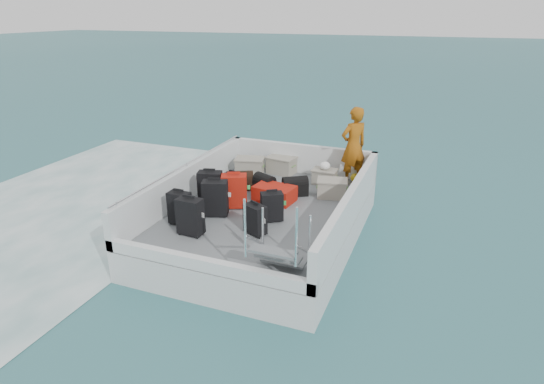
{
  "coord_description": "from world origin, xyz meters",
  "views": [
    {
      "loc": [
        3.16,
        -7.66,
        4.33
      ],
      "look_at": [
        0.14,
        0.06,
        1.0
      ],
      "focal_mm": 30.0,
      "sensor_mm": 36.0,
      "label": 1
    }
  ],
  "objects_px": {
    "suitcase_0": "(180,208)",
    "suitcase_2": "(233,186)",
    "crate_1": "(282,166)",
    "crate_0": "(250,167)",
    "crate_2": "(324,177)",
    "suitcase_6": "(255,220)",
    "suitcase_5": "(234,191)",
    "suitcase_8": "(274,194)",
    "suitcase_7": "(272,207)",
    "crate_3": "(332,189)",
    "suitcase_4": "(215,199)",
    "passenger": "(353,146)",
    "suitcase_1": "(210,188)",
    "suitcase_3": "(190,217)"
  },
  "relations": [
    {
      "from": "suitcase_5",
      "to": "suitcase_8",
      "type": "distance_m",
      "value": 0.89
    },
    {
      "from": "suitcase_1",
      "to": "crate_2",
      "type": "bearing_deg",
      "value": 31.66
    },
    {
      "from": "crate_0",
      "to": "crate_2",
      "type": "height_order",
      "value": "crate_0"
    },
    {
      "from": "crate_1",
      "to": "crate_3",
      "type": "relative_size",
      "value": 1.07
    },
    {
      "from": "suitcase_1",
      "to": "passenger",
      "type": "xyz_separation_m",
      "value": [
        2.41,
        2.26,
        0.53
      ]
    },
    {
      "from": "suitcase_3",
      "to": "suitcase_2",
      "type": "bearing_deg",
      "value": 93.13
    },
    {
      "from": "suitcase_8",
      "to": "suitcase_6",
      "type": "bearing_deg",
      "value": -163.8
    },
    {
      "from": "crate_1",
      "to": "suitcase_2",
      "type": "bearing_deg",
      "value": -101.85
    },
    {
      "from": "suitcase_8",
      "to": "crate_1",
      "type": "height_order",
      "value": "crate_1"
    },
    {
      "from": "suitcase_2",
      "to": "suitcase_7",
      "type": "distance_m",
      "value": 1.39
    },
    {
      "from": "suitcase_2",
      "to": "suitcase_4",
      "type": "relative_size",
      "value": 0.78
    },
    {
      "from": "suitcase_0",
      "to": "suitcase_4",
      "type": "height_order",
      "value": "suitcase_4"
    },
    {
      "from": "suitcase_0",
      "to": "suitcase_5",
      "type": "distance_m",
      "value": 1.22
    },
    {
      "from": "suitcase_3",
      "to": "suitcase_8",
      "type": "relative_size",
      "value": 0.83
    },
    {
      "from": "suitcase_1",
      "to": "suitcase_8",
      "type": "distance_m",
      "value": 1.33
    },
    {
      "from": "suitcase_3",
      "to": "crate_3",
      "type": "distance_m",
      "value": 3.22
    },
    {
      "from": "suitcase_4",
      "to": "suitcase_8",
      "type": "xyz_separation_m",
      "value": [
        0.8,
        1.09,
        -0.19
      ]
    },
    {
      "from": "suitcase_4",
      "to": "suitcase_8",
      "type": "relative_size",
      "value": 0.86
    },
    {
      "from": "suitcase_1",
      "to": "suitcase_5",
      "type": "bearing_deg",
      "value": -10.35
    },
    {
      "from": "suitcase_3",
      "to": "suitcase_6",
      "type": "bearing_deg",
      "value": 24.54
    },
    {
      "from": "suitcase_0",
      "to": "suitcase_1",
      "type": "distance_m",
      "value": 1.02
    },
    {
      "from": "suitcase_2",
      "to": "crate_0",
      "type": "relative_size",
      "value": 0.85
    },
    {
      "from": "suitcase_0",
      "to": "suitcase_6",
      "type": "height_order",
      "value": "suitcase_0"
    },
    {
      "from": "suitcase_7",
      "to": "crate_3",
      "type": "xyz_separation_m",
      "value": [
        0.75,
        1.57,
        -0.11
      ]
    },
    {
      "from": "suitcase_2",
      "to": "crate_3",
      "type": "relative_size",
      "value": 0.92
    },
    {
      "from": "crate_0",
      "to": "passenger",
      "type": "relative_size",
      "value": 0.36
    },
    {
      "from": "suitcase_8",
      "to": "crate_0",
      "type": "relative_size",
      "value": 1.27
    },
    {
      "from": "suitcase_4",
      "to": "suitcase_5",
      "type": "distance_m",
      "value": 0.51
    },
    {
      "from": "suitcase_4",
      "to": "suitcase_2",
      "type": "bearing_deg",
      "value": 74.94
    },
    {
      "from": "suitcase_2",
      "to": "passenger",
      "type": "xyz_separation_m",
      "value": [
        2.13,
        1.79,
        0.61
      ]
    },
    {
      "from": "suitcase_0",
      "to": "crate_1",
      "type": "relative_size",
      "value": 1.0
    },
    {
      "from": "crate_0",
      "to": "crate_3",
      "type": "distance_m",
      "value": 2.29
    },
    {
      "from": "crate_0",
      "to": "suitcase_6",
      "type": "bearing_deg",
      "value": -64.24
    },
    {
      "from": "suitcase_0",
      "to": "suitcase_2",
      "type": "xyz_separation_m",
      "value": [
        0.36,
        1.49,
        -0.04
      ]
    },
    {
      "from": "suitcase_0",
      "to": "suitcase_2",
      "type": "bearing_deg",
      "value": 77.15
    },
    {
      "from": "crate_1",
      "to": "suitcase_0",
      "type": "bearing_deg",
      "value": -102.68
    },
    {
      "from": "suitcase_6",
      "to": "crate_3",
      "type": "distance_m",
      "value": 2.33
    },
    {
      "from": "suitcase_0",
      "to": "suitcase_5",
      "type": "bearing_deg",
      "value": 61.75
    },
    {
      "from": "suitcase_7",
      "to": "crate_2",
      "type": "distance_m",
      "value": 2.34
    },
    {
      "from": "suitcase_3",
      "to": "crate_3",
      "type": "xyz_separation_m",
      "value": [
        1.89,
        2.61,
        -0.16
      ]
    },
    {
      "from": "suitcase_7",
      "to": "crate_2",
      "type": "bearing_deg",
      "value": 48.25
    },
    {
      "from": "suitcase_5",
      "to": "passenger",
      "type": "relative_size",
      "value": 0.39
    },
    {
      "from": "crate_0",
      "to": "passenger",
      "type": "bearing_deg",
      "value": 7.43
    },
    {
      "from": "suitcase_1",
      "to": "crate_1",
      "type": "xyz_separation_m",
      "value": [
        0.67,
        2.34,
        -0.16
      ]
    },
    {
      "from": "crate_1",
      "to": "suitcase_7",
      "type": "bearing_deg",
      "value": -73.55
    },
    {
      "from": "suitcase_3",
      "to": "suitcase_8",
      "type": "distance_m",
      "value": 2.14
    },
    {
      "from": "suitcase_5",
      "to": "crate_1",
      "type": "xyz_separation_m",
      "value": [
        0.16,
        2.29,
        -0.15
      ]
    },
    {
      "from": "suitcase_4",
      "to": "passenger",
      "type": "xyz_separation_m",
      "value": [
        2.07,
        2.7,
        0.53
      ]
    },
    {
      "from": "suitcase_5",
      "to": "suitcase_7",
      "type": "relative_size",
      "value": 1.2
    },
    {
      "from": "suitcase_1",
      "to": "crate_2",
      "type": "distance_m",
      "value": 2.74
    }
  ]
}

